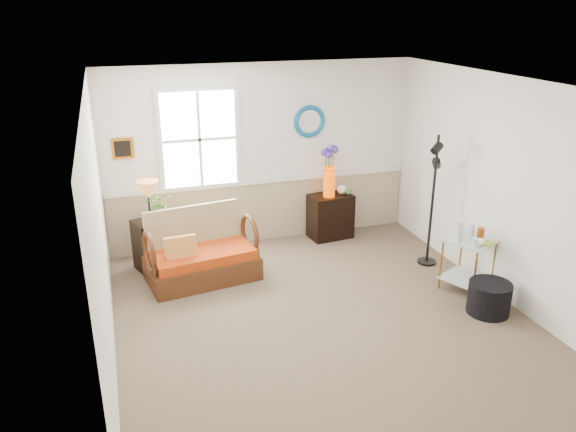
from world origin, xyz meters
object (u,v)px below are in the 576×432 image
object	(u,v)px
cabinet	(330,216)
side_table	(467,265)
loveseat	(201,247)
floor_lamp	(432,201)
lamp_stand	(151,245)
ottoman	(489,298)

from	to	relation	value
cabinet	side_table	size ratio (longest dim) A/B	0.99
loveseat	floor_lamp	distance (m)	3.08
lamp_stand	floor_lamp	xyz separation A→B (m)	(3.60, -0.98, 0.55)
loveseat	ottoman	xyz separation A→B (m)	(2.98, -1.86, -0.26)
cabinet	lamp_stand	bearing A→B (deg)	-179.22
side_table	cabinet	bearing A→B (deg)	115.05
loveseat	floor_lamp	xyz separation A→B (m)	(3.01, -0.48, 0.45)
floor_lamp	ottoman	size ratio (longest dim) A/B	3.69
lamp_stand	cabinet	xyz separation A→B (m)	(2.67, 0.29, -0.01)
side_table	ottoman	distance (m)	0.59
lamp_stand	ottoman	size ratio (longest dim) A/B	1.41
lamp_stand	floor_lamp	size ratio (longest dim) A/B	0.38
lamp_stand	side_table	bearing A→B (deg)	-26.17
loveseat	cabinet	xyz separation A→B (m)	(2.09, 0.79, -0.11)
cabinet	ottoman	size ratio (longest dim) A/B	1.38
ottoman	cabinet	bearing A→B (deg)	108.63
side_table	ottoman	bearing A→B (deg)	-98.15
side_table	loveseat	bearing A→B (deg)	157.06
lamp_stand	floor_lamp	bearing A→B (deg)	-15.17
lamp_stand	ottoman	world-z (taller)	lamp_stand
floor_lamp	ottoman	world-z (taller)	floor_lamp
floor_lamp	ottoman	xyz separation A→B (m)	(-0.03, -1.38, -0.71)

